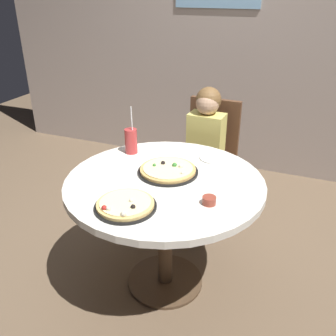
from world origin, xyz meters
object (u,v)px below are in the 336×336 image
dining_table (165,196)px  plate_small (214,158)px  chair_wooden (209,154)px  diner_child (201,168)px  sauce_bowl (209,200)px  pizza_veggie (168,170)px  pizza_cheese (125,205)px  soda_cup (131,141)px

dining_table → plate_small: bearing=64.2°
chair_wooden → diner_child: 0.19m
chair_wooden → sauce_bowl: 1.13m
plate_small → sauce_bowl: bearing=-77.0°
pizza_veggie → pizza_cheese: size_ratio=1.14×
soda_cup → dining_table: bearing=-37.6°
chair_wooden → sauce_bowl: size_ratio=13.57×
plate_small → pizza_veggie: bearing=-124.3°
diner_child → sauce_bowl: (0.31, -0.88, 0.29)m
pizza_cheese → sauce_bowl: 0.41m
plate_small → chair_wooden: bearing=108.2°
chair_wooden → sauce_bowl: chair_wooden is taller
chair_wooden → dining_table: bearing=-90.2°
pizza_cheese → soda_cup: bearing=114.5°
chair_wooden → soda_cup: (-0.35, -0.65, 0.30)m
diner_child → pizza_cheese: 1.11m
chair_wooden → plate_small: chair_wooden is taller
chair_wooden → sauce_bowl: bearing=-74.3°
pizza_cheese → plate_small: size_ratio=1.71×
pizza_veggie → soda_cup: bearing=151.6°
pizza_veggie → soda_cup: soda_cup is taller
chair_wooden → soda_cup: size_ratio=3.09×
diner_child → dining_table: bearing=-89.8°
plate_small → soda_cup: bearing=-168.2°
pizza_veggie → sauce_bowl: bearing=-37.0°
soda_cup → sauce_bowl: 0.77m
soda_cup → plate_small: bearing=11.8°
dining_table → plate_small: plate_small is taller
dining_table → soda_cup: soda_cup is taller
pizza_veggie → sauce_bowl: (0.32, -0.24, 0.00)m
pizza_cheese → diner_child: bearing=86.6°
diner_child → pizza_veggie: (-0.01, -0.64, 0.28)m
soda_cup → sauce_bowl: soda_cup is taller
chair_wooden → pizza_cheese: bearing=-93.2°
chair_wooden → diner_child: size_ratio=0.88×
pizza_veggie → plate_small: 0.35m
chair_wooden → plate_small: size_ratio=5.28×
pizza_cheese → chair_wooden: bearing=86.8°
dining_table → sauce_bowl: (0.30, -0.15, 0.13)m
chair_wooden → diner_child: diner_child is taller
chair_wooden → pizza_cheese: 1.28m
diner_child → soda_cup: (-0.34, -0.47, 0.35)m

